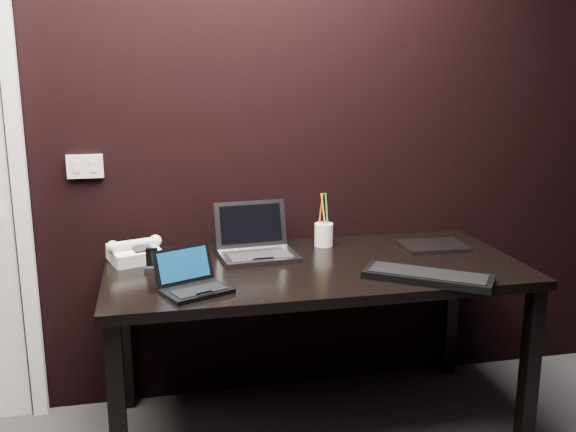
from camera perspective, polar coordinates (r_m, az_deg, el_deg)
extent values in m
plane|color=black|center=(2.88, -5.34, 8.38)|extent=(4.00, 0.00, 4.00)
cube|color=white|center=(2.92, -22.68, 2.02)|extent=(0.06, 0.05, 2.11)
cube|color=silver|center=(2.88, -17.60, 4.22)|extent=(0.15, 0.02, 0.10)
cube|color=silver|center=(2.88, -18.31, 4.16)|extent=(0.03, 0.01, 0.05)
cube|color=silver|center=(2.87, -16.92, 4.23)|extent=(0.03, 0.01, 0.05)
cube|color=black|center=(2.66, 2.43, -4.72)|extent=(1.70, 0.80, 0.04)
cube|color=black|center=(2.42, -14.90, -16.73)|extent=(0.06, 0.06, 0.70)
cube|color=black|center=(2.81, 20.68, -12.71)|extent=(0.06, 0.06, 0.70)
cube|color=black|center=(3.04, -14.36, -10.22)|extent=(0.06, 0.06, 0.70)
cube|color=black|center=(3.37, 14.24, -7.91)|extent=(0.06, 0.06, 0.70)
cube|color=black|center=(2.35, -8.10, -6.63)|extent=(0.28, 0.24, 0.02)
cube|color=black|center=(2.33, -7.88, -6.54)|extent=(0.21, 0.16, 0.00)
cube|color=black|center=(2.29, -7.39, -6.84)|extent=(0.07, 0.05, 0.00)
cube|color=black|center=(2.41, -9.29, -4.29)|extent=(0.23, 0.14, 0.13)
cube|color=#092A4A|center=(2.40, -9.24, -4.29)|extent=(0.20, 0.11, 0.11)
cube|color=gray|center=(2.73, -2.62, -3.60)|extent=(0.33, 0.25, 0.02)
cube|color=black|center=(2.70, -2.48, -3.51)|extent=(0.27, 0.15, 0.00)
cube|color=gray|center=(2.64, -2.16, -3.86)|extent=(0.09, 0.04, 0.00)
cube|color=gray|center=(2.83, -3.34, -0.69)|extent=(0.32, 0.09, 0.20)
cube|color=black|center=(2.83, -3.31, -0.69)|extent=(0.28, 0.07, 0.16)
cube|color=black|center=(2.52, 12.32, -5.30)|extent=(0.49, 0.41, 0.03)
cube|color=black|center=(2.51, 12.34, -4.96)|extent=(0.43, 0.36, 0.00)
cube|color=gray|center=(2.96, 12.79, -2.62)|extent=(0.29, 0.21, 0.02)
cube|color=white|center=(2.75, -13.50, -3.34)|extent=(0.24, 0.23, 0.08)
cylinder|color=silver|center=(2.73, -13.49, -2.44)|extent=(0.18, 0.09, 0.04)
sphere|color=silver|center=(2.71, -15.31, -2.68)|extent=(0.07, 0.07, 0.05)
sphere|color=white|center=(2.76, -11.71, -2.19)|extent=(0.07, 0.07, 0.05)
cube|color=black|center=(2.71, -12.81, -2.85)|extent=(0.09, 0.07, 0.01)
cube|color=black|center=(2.62, -11.99, -3.78)|extent=(0.05, 0.03, 0.09)
cube|color=black|center=(2.62, -12.02, -4.64)|extent=(0.06, 0.05, 0.02)
cylinder|color=white|center=(2.92, 3.20, -1.66)|extent=(0.08, 0.08, 0.10)
cylinder|color=#D44E13|center=(2.89, 2.94, 0.55)|extent=(0.02, 0.03, 0.16)
cylinder|color=green|center=(2.89, 3.46, 0.51)|extent=(0.02, 0.02, 0.16)
cylinder|color=black|center=(2.90, 3.23, 0.58)|extent=(0.01, 0.02, 0.16)
cylinder|color=orange|center=(2.88, 3.17, 0.48)|extent=(0.02, 0.03, 0.15)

